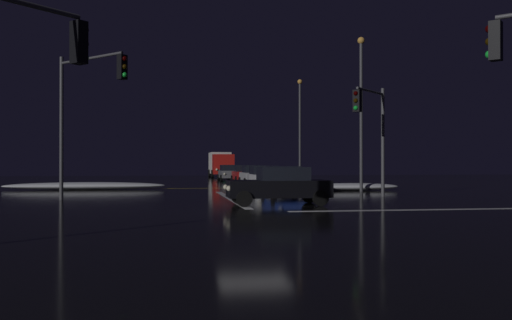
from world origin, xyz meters
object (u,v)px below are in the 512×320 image
sedan_red (244,174)px  streetlamp_right_near (361,103)px  sedan_green (229,172)px  sedan_black_crossing (279,185)px  sedan_gray (229,173)px  box_truck (221,164)px  sedan_blue (284,180)px  sedan_silver (254,175)px  streetlamp_right_far (300,123)px  traffic_signal_nw (85,99)px  sedan_white (264,178)px  traffic_signal_ne (372,121)px

sedan_red → streetlamp_right_near: size_ratio=0.46×
sedan_green → sedan_black_crossing: size_ratio=1.00×
sedan_gray → box_truck: size_ratio=0.52×
sedan_blue → sedan_silver: same height
sedan_blue → streetlamp_right_far: (5.35, 18.59, 4.54)m
traffic_signal_nw → streetlamp_right_near: bearing=22.7°
sedan_gray → sedan_red: bearing=-84.2°
sedan_white → sedan_green: size_ratio=1.00×
sedan_gray → sedan_black_crossing: 31.88m
sedan_gray → box_truck: bearing=88.3°
sedan_silver → traffic_signal_ne: (3.49, -15.72, 3.02)m
sedan_gray → streetlamp_right_far: bearing=-45.7°
sedan_green → sedan_silver: bearing=-90.0°
sedan_blue → sedan_black_crossing: (-1.77, -7.36, 0.00)m
sedan_gray → sedan_black_crossing: same height
sedan_gray → sedan_black_crossing: (-1.37, -31.85, 0.00)m
sedan_silver → streetlamp_right_near: bearing=-61.7°
traffic_signal_nw → sedan_black_crossing: bearing=-22.9°
sedan_green → streetlamp_right_near: 28.76m
traffic_signal_ne → sedan_red: bearing=99.1°
streetlamp_right_far → sedan_white: bearing=-112.9°
sedan_white → sedan_green: same height
streetlamp_right_near → sedan_green: bearing=100.5°
sedan_white → streetlamp_right_near: size_ratio=0.46×
sedan_silver → sedan_black_crossing: (-1.97, -19.51, 0.00)m
sedan_green → traffic_signal_ne: (3.49, -34.07, 3.02)m
sedan_green → traffic_signal_ne: traffic_signal_ne is taller
sedan_green → streetlamp_right_near: streetlamp_right_near is taller
sedan_blue → sedan_green: bearing=89.6°
sedan_white → traffic_signal_ne: size_ratio=0.77×
sedan_white → box_truck: (0.17, 32.02, 0.91)m
sedan_black_crossing → streetlamp_right_far: bearing=74.6°
sedan_green → sedan_red: bearing=-89.8°
sedan_blue → box_truck: size_ratio=0.52×
sedan_red → streetlamp_right_near: (5.10, -15.45, 4.63)m
sedan_green → streetlamp_right_far: 13.75m
sedan_gray → sedan_green: bearing=84.2°
sedan_black_crossing → traffic_signal_nw: size_ratio=0.64×
sedan_white → traffic_signal_nw: traffic_signal_nw is taller
sedan_silver → box_truck: (-0.22, 25.34, 0.91)m
sedan_gray → box_truck: 13.04m
traffic_signal_ne → traffic_signal_nw: 13.78m
traffic_signal_nw → traffic_signal_ne: bearing=1.2°
sedan_green → sedan_white: bearing=-90.9°
sedan_red → sedan_silver: bearing=-90.5°
sedan_red → traffic_signal_nw: 24.51m
traffic_signal_nw → sedan_red: bearing=64.8°
sedan_white → sedan_silver: size_ratio=1.00×
sedan_red → sedan_black_crossing: 25.48m
streetlamp_right_far → streetlamp_right_near: size_ratio=0.98×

